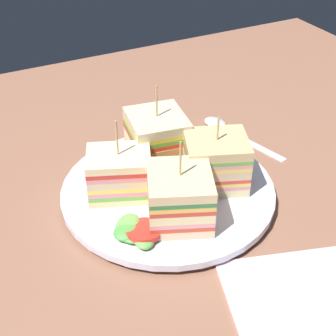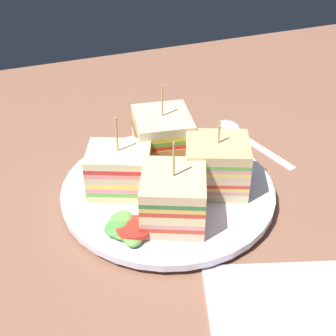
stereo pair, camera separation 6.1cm
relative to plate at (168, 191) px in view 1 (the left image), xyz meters
The scene contains 10 objects.
ground_plane 1.93cm from the plate, ahead, with size 120.01×96.18×1.80cm, color #8D5E47.
plate is the anchor object (origin of this frame).
sandwich_wedge_0 6.95cm from the plate, 163.19° to the left, with size 9.38×8.37×10.33cm.
sandwich_wedge_1 7.06cm from the plate, 104.05° to the right, with size 9.60×9.89×10.60cm.
sandwich_wedge_2 7.16cm from the plate, 18.27° to the right, with size 9.64×9.07×9.60cm.
sandwich_wedge_3 7.29cm from the plate, 76.89° to the left, with size 8.23×8.71×11.31cm.
chip_pile 1.62cm from the plate, 92.77° to the right, with size 6.66×7.72×2.38cm.
salad_garnish 9.74cm from the plate, 139.54° to the right, with size 5.93×6.93×1.42cm.
spoon 19.11cm from the plate, 35.73° to the left, with size 6.06×15.58×1.00cm.
napkin 21.42cm from the plate, 77.72° to the right, with size 14.93×12.73×0.50cm, color silver.
Camera 1 is at (-22.58, -44.34, 40.11)cm, focal length 52.80 mm.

